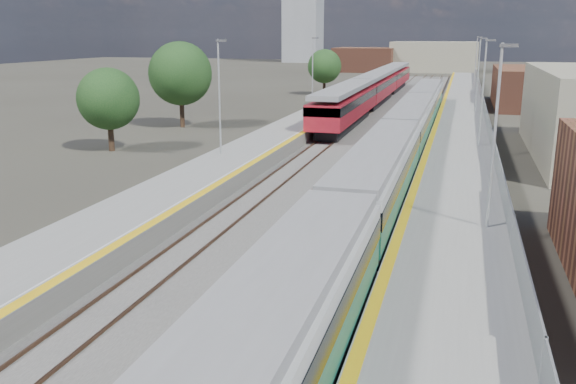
% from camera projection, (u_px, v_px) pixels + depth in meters
% --- Properties ---
extents(ground, '(320.00, 320.00, 0.00)m').
position_uv_depth(ground, '(398.00, 138.00, 53.56)').
color(ground, '#47443A').
rests_on(ground, ground).
extents(ballast_bed, '(10.50, 155.00, 0.06)m').
position_uv_depth(ballast_bed, '(376.00, 132.00, 56.48)').
color(ballast_bed, '#565451').
rests_on(ballast_bed, ground).
extents(tracks, '(8.96, 160.00, 0.17)m').
position_uv_depth(tracks, '(385.00, 129.00, 57.86)').
color(tracks, '#4C3323').
rests_on(tracks, ground).
extents(platform_right, '(4.70, 155.00, 8.52)m').
position_uv_depth(platform_right, '(461.00, 130.00, 54.35)').
color(platform_right, slate).
rests_on(platform_right, ground).
extents(platform_left, '(4.30, 155.00, 8.52)m').
position_uv_depth(platform_left, '(305.00, 124.00, 58.15)').
color(platform_left, slate).
rests_on(platform_left, ground).
extents(buildings, '(72.00, 185.50, 40.00)m').
position_uv_depth(buildings, '(361.00, 25.00, 138.12)').
color(buildings, brown).
rests_on(buildings, ground).
extents(green_train, '(2.71, 75.47, 2.98)m').
position_uv_depth(green_train, '(398.00, 143.00, 38.88)').
color(green_train, black).
rests_on(green_train, ground).
extents(red_train, '(3.08, 62.44, 3.89)m').
position_uv_depth(red_train, '(376.00, 87.00, 77.76)').
color(red_train, black).
rests_on(red_train, ground).
extents(tree_a, '(4.72, 4.72, 6.40)m').
position_uv_depth(tree_a, '(108.00, 99.00, 46.47)').
color(tree_a, '#382619').
rests_on(tree_a, ground).
extents(tree_b, '(6.04, 6.04, 8.19)m').
position_uv_depth(tree_b, '(180.00, 74.00, 58.15)').
color(tree_b, '#382619').
rests_on(tree_b, ground).
extents(tree_c, '(4.93, 4.93, 6.68)m').
position_uv_depth(tree_c, '(324.00, 66.00, 89.54)').
color(tree_c, '#382619').
rests_on(tree_c, ground).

